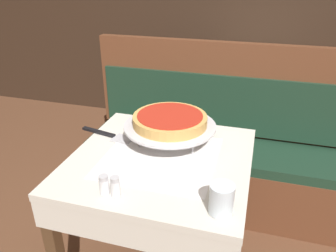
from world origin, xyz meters
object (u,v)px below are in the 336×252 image
object	(u,v)px
water_glass_near	(221,199)
pepper_shaker	(115,187)
salt_shaker	(104,185)
dining_table_front	(161,177)
pizza_pan_stand	(170,127)
napkin_holder	(183,116)
dining_table_rear	(256,81)
condiment_caddy	(265,66)
deep_dish_pizza	(170,120)
pizza_server	(108,135)
booth_bench	(222,160)

from	to	relation	value
water_glass_near	pepper_shaker	world-z (taller)	water_glass_near
water_glass_near	salt_shaker	world-z (taller)	water_glass_near
dining_table_front	pepper_shaker	bearing A→B (deg)	-103.61
pizza_pan_stand	napkin_holder	bearing A→B (deg)	87.81
dining_table_front	dining_table_rear	xyz separation A→B (m)	(0.33, 1.48, -0.00)
water_glass_near	salt_shaker	size ratio (longest dim) A/B	1.38
water_glass_near	condiment_caddy	xyz separation A→B (m)	(0.10, 1.68, -0.02)
water_glass_near	salt_shaker	distance (m)	0.40
dining_table_rear	pizza_pan_stand	xyz separation A→B (m)	(-0.33, -1.36, 0.19)
deep_dish_pizza	water_glass_near	world-z (taller)	deep_dish_pizza
dining_table_front	condiment_caddy	bearing A→B (deg)	74.67
dining_table_rear	pizza_pan_stand	size ratio (longest dim) A/B	1.88
pizza_server	napkin_holder	size ratio (longest dim) A/B	2.80
dining_table_front	booth_bench	distance (m)	0.86
booth_bench	dining_table_front	bearing A→B (deg)	-103.39
salt_shaker	pepper_shaker	size ratio (longest dim) A/B	0.97
booth_bench	condiment_caddy	distance (m)	0.83
pizza_pan_stand	napkin_holder	xyz separation A→B (m)	(0.01, 0.20, -0.04)
dining_table_rear	pizza_server	world-z (taller)	pizza_server
deep_dish_pizza	pizza_server	bearing A→B (deg)	-178.06
pizza_pan_stand	napkin_holder	distance (m)	0.21
deep_dish_pizza	condiment_caddy	xyz separation A→B (m)	(0.38, 1.29, -0.08)
deep_dish_pizza	salt_shaker	size ratio (longest dim) A/B	4.37
pizza_pan_stand	pepper_shaker	world-z (taller)	pizza_pan_stand
dining_table_rear	salt_shaker	world-z (taller)	salt_shaker
pizza_server	dining_table_front	bearing A→B (deg)	-20.72
pizza_server	pizza_pan_stand	bearing A→B (deg)	1.94
napkin_holder	pizza_server	bearing A→B (deg)	-145.11
dining_table_front	condiment_caddy	size ratio (longest dim) A/B	4.11
salt_shaker	condiment_caddy	size ratio (longest dim) A/B	0.40
pizza_pan_stand	water_glass_near	bearing A→B (deg)	-54.29
dining_table_front	pizza_pan_stand	world-z (taller)	pizza_pan_stand
booth_bench	napkin_holder	distance (m)	0.68
booth_bench	salt_shaker	size ratio (longest dim) A/B	24.13
water_glass_near	pepper_shaker	bearing A→B (deg)	-177.01
dining_table_rear	salt_shaker	size ratio (longest dim) A/B	10.27
dining_table_rear	napkin_holder	xyz separation A→B (m)	(-0.32, -1.15, 0.15)
napkin_holder	salt_shaker	bearing A→B (deg)	-101.65
salt_shaker	pizza_pan_stand	bearing A→B (deg)	73.87
dining_table_front	pizza_server	world-z (taller)	pizza_server
pizza_pan_stand	dining_table_front	bearing A→B (deg)	-93.02
deep_dish_pizza	pizza_pan_stand	bearing A→B (deg)	0.00
water_glass_near	dining_table_rear	bearing A→B (deg)	88.43
booth_bench	condiment_caddy	xyz separation A→B (m)	(0.20, 0.65, 0.48)
dining_table_front	water_glass_near	world-z (taller)	water_glass_near
dining_table_front	salt_shaker	xyz separation A→B (m)	(-0.11, -0.29, 0.14)
salt_shaker	condiment_caddy	distance (m)	1.77
pepper_shaker	booth_bench	bearing A→B (deg)	76.55
napkin_holder	water_glass_near	bearing A→B (deg)	-65.28
napkin_holder	condiment_caddy	world-z (taller)	condiment_caddy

